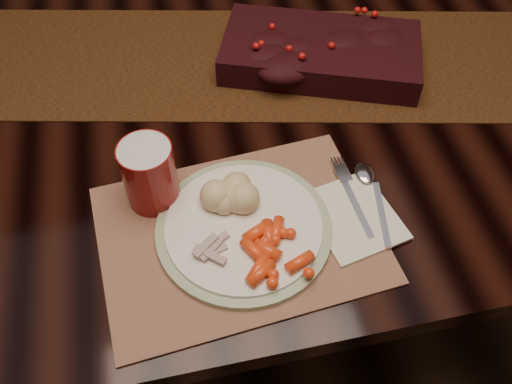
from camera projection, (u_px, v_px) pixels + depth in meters
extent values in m
plane|color=black|center=(237.00, 288.00, 1.62)|extent=(5.00, 5.00, 0.00)
cube|color=black|center=(233.00, 216.00, 1.33)|extent=(1.80, 1.00, 0.75)
cube|color=black|center=(191.00, 61.00, 1.10)|extent=(1.74, 0.71, 0.00)
cube|color=brown|center=(239.00, 234.00, 0.84)|extent=(0.45, 0.35, 0.00)
cylinder|color=white|center=(244.00, 228.00, 0.84)|extent=(0.29, 0.29, 0.02)
cube|color=silver|center=(353.00, 216.00, 0.86)|extent=(0.15, 0.17, 0.01)
cylinder|color=maroon|center=(150.00, 175.00, 0.84)|extent=(0.10, 0.10, 0.12)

